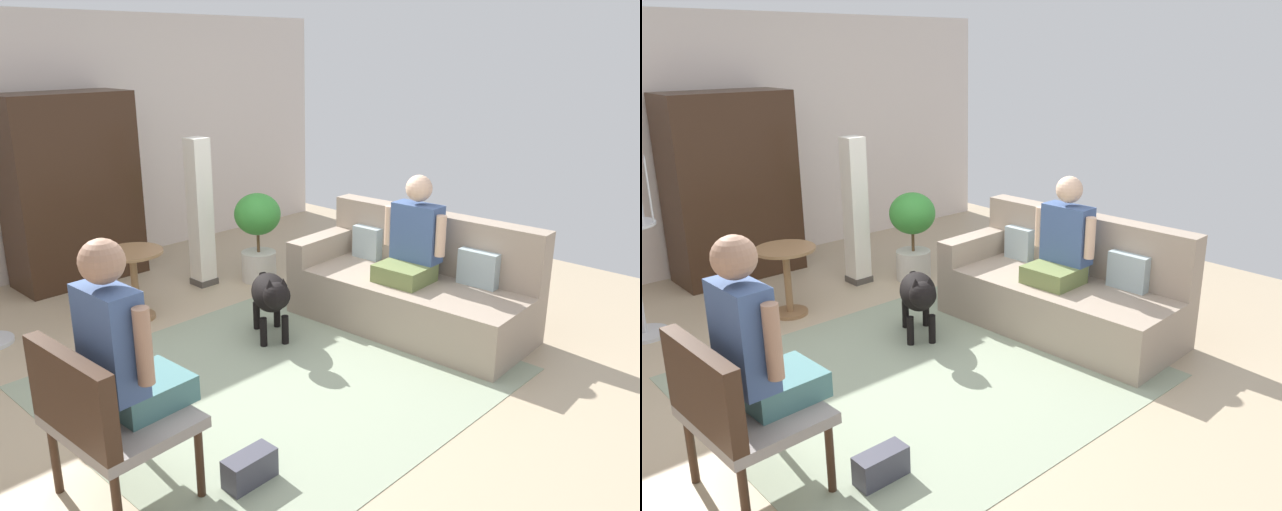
% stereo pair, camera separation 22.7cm
% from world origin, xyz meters
% --- Properties ---
extents(ground_plane, '(7.67, 7.67, 0.00)m').
position_xyz_m(ground_plane, '(0.00, 0.00, 0.00)').
color(ground_plane, tan).
extents(back_wall, '(6.99, 0.12, 2.54)m').
position_xyz_m(back_wall, '(0.00, 3.18, 1.27)').
color(back_wall, silver).
rests_on(back_wall, ground).
extents(area_rug, '(2.80, 2.56, 0.01)m').
position_xyz_m(area_rug, '(-0.03, -0.14, 0.00)').
color(area_rug, gray).
rests_on(area_rug, ground).
extents(couch, '(0.95, 1.99, 0.90)m').
position_xyz_m(couch, '(1.37, -0.23, 0.31)').
color(couch, gray).
rests_on(couch, ground).
extents(armchair, '(0.59, 0.70, 0.89)m').
position_xyz_m(armchair, '(-1.51, -0.49, 0.53)').
color(armchair, '#382316').
rests_on(armchair, ground).
extents(person_on_couch, '(0.46, 0.55, 0.83)m').
position_xyz_m(person_on_couch, '(1.32, -0.26, 0.75)').
color(person_on_couch, olive).
extents(person_on_armchair, '(0.48, 0.51, 0.91)m').
position_xyz_m(person_on_armchair, '(-1.36, -0.48, 0.83)').
color(person_on_armchair, '#457575').
extents(round_end_table, '(0.51, 0.51, 0.60)m').
position_xyz_m(round_end_table, '(-0.15, 1.49, 0.39)').
color(round_end_table, olive).
rests_on(round_end_table, ground).
extents(dog, '(0.50, 0.71, 0.59)m').
position_xyz_m(dog, '(0.36, 0.37, 0.37)').
color(dog, black).
rests_on(dog, ground).
extents(potted_plant, '(0.45, 0.45, 0.87)m').
position_xyz_m(potted_plant, '(1.19, 1.47, 0.51)').
color(potted_plant, beige).
rests_on(potted_plant, ground).
extents(column_lamp, '(0.20, 0.20, 1.41)m').
position_xyz_m(column_lamp, '(0.75, 1.77, 0.70)').
color(column_lamp, '#4C4742').
rests_on(column_lamp, ground).
extents(armoire_cabinet, '(1.19, 0.56, 1.80)m').
position_xyz_m(armoire_cabinet, '(-0.00, 2.77, 0.90)').
color(armoire_cabinet, '#382316').
rests_on(armoire_cabinet, ground).
extents(handbag, '(0.29, 0.13, 0.17)m').
position_xyz_m(handbag, '(-0.91, -0.86, 0.08)').
color(handbag, '#3F3F4C').
rests_on(handbag, ground).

